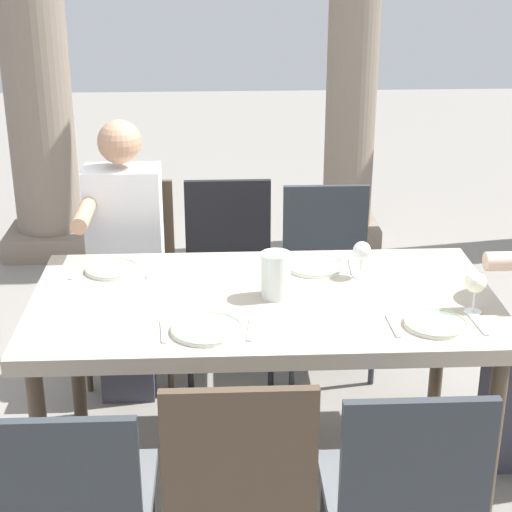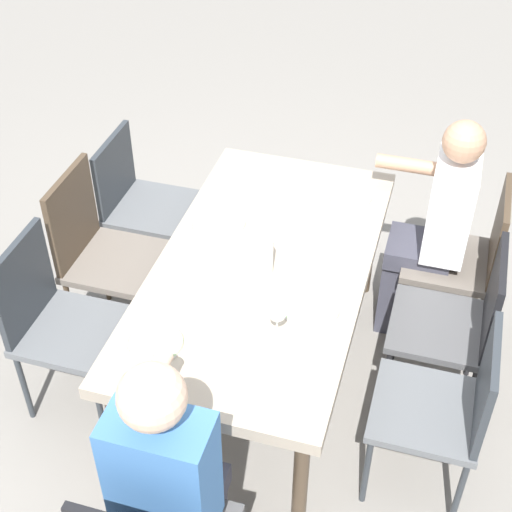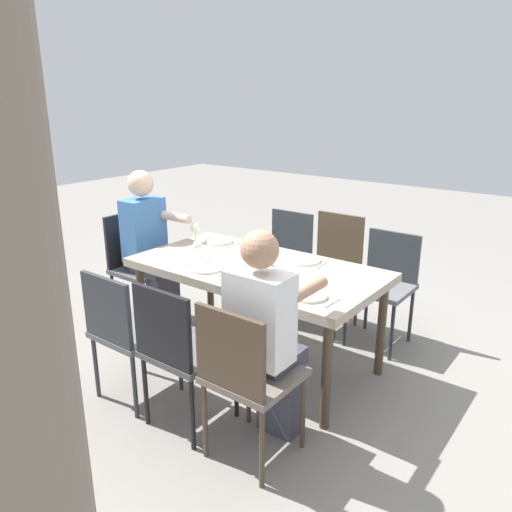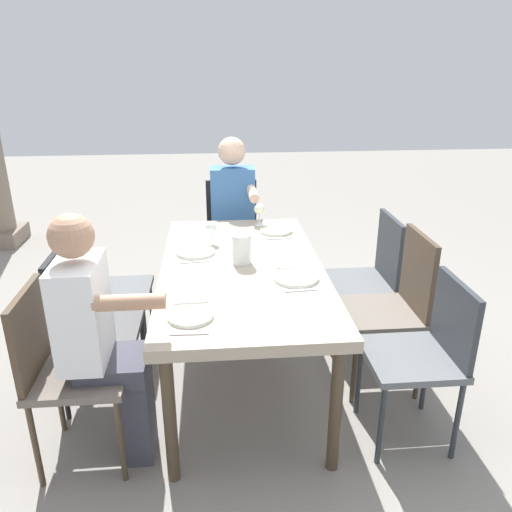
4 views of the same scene
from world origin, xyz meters
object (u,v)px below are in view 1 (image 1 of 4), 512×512
at_px(wine_glass_2, 362,252).
at_px(dining_table, 264,312).
at_px(chair_mid_north, 229,262).
at_px(stone_column_centre, 355,19).
at_px(plate_1, 207,329).
at_px(wine_glass_3, 476,283).
at_px(chair_east_south, 403,493).
at_px(plate_2, 315,266).
at_px(stone_column_near, 32,31).
at_px(chair_east_north, 327,265).
at_px(plate_0, 112,269).
at_px(plate_3, 436,323).
at_px(chair_west_south, 74,501).
at_px(chair_west_north, 130,263).
at_px(diner_woman_green, 124,251).
at_px(water_pitcher, 276,277).
at_px(chair_mid_south, 239,490).

bearing_deg(wine_glass_2, dining_table, -156.53).
bearing_deg(chair_mid_north, stone_column_centre, 62.68).
relative_size(plate_1, wine_glass_3, 1.58).
xyz_separation_m(chair_east_south, plate_2, (-0.13, 1.15, 0.24)).
bearing_deg(stone_column_near, chair_east_north, -43.85).
bearing_deg(stone_column_centre, wine_glass_2, -97.51).
relative_size(plate_0, plate_3, 0.96).
height_order(chair_east_south, wine_glass_2, chair_east_south).
bearing_deg(plate_0, dining_table, -24.69).
bearing_deg(plate_1, wine_glass_2, 36.47).
distance_m(chair_west_south, plate_2, 1.43).
bearing_deg(plate_1, chair_west_north, 108.29).
distance_m(chair_mid_north, wine_glass_3, 1.40).
bearing_deg(diner_woman_green, stone_column_centre, 53.84).
bearing_deg(stone_column_near, water_pitcher, -61.54).
bearing_deg(plate_0, chair_east_north, 32.18).
bearing_deg(stone_column_centre, stone_column_near, -180.00).
relative_size(chair_east_south, plate_1, 3.62).
distance_m(chair_west_north, stone_column_near, 1.95).
height_order(dining_table, diner_woman_green, diner_woman_green).
distance_m(plate_2, water_pitcher, 0.33).
xyz_separation_m(dining_table, diner_woman_green, (-0.60, 0.69, -0.01)).
height_order(chair_east_south, plate_3, chair_east_south).
relative_size(chair_west_south, chair_mid_south, 0.92).
distance_m(chair_east_south, wine_glass_2, 1.11).
bearing_deg(chair_west_north, water_pitcher, -53.90).
height_order(chair_west_north, wine_glass_3, same).
xyz_separation_m(stone_column_centre, wine_glass_2, (-0.30, -2.29, -0.64)).
bearing_deg(chair_mid_north, chair_west_north, -179.90).
bearing_deg(chair_east_south, chair_mid_south, -179.80).
distance_m(diner_woman_green, stone_column_near, 2.05).
height_order(chair_mid_south, stone_column_centre, stone_column_centre).
bearing_deg(chair_mid_north, plate_1, -94.52).
relative_size(plate_1, plate_3, 1.12).
relative_size(chair_west_north, wine_glass_3, 5.74).
bearing_deg(wine_glass_3, plate_1, -173.73).
distance_m(chair_east_south, diner_woman_green, 1.85).
height_order(chair_mid_south, plate_3, chair_mid_south).
xyz_separation_m(chair_mid_north, plate_2, (0.35, -0.61, 0.23)).
distance_m(plate_1, plate_2, 0.70).
relative_size(chair_west_south, diner_woman_green, 0.69).
xyz_separation_m(plate_0, wine_glass_3, (1.35, -0.45, 0.11)).
distance_m(chair_mid_north, plate_0, 0.80).
bearing_deg(chair_mid_south, chair_west_south, 179.04).
height_order(chair_west_north, diner_woman_green, diner_woman_green).
xyz_separation_m(wine_glass_2, plate_3, (0.19, -0.44, -0.10)).
distance_m(chair_west_north, wine_glass_2, 1.26).
bearing_deg(diner_woman_green, dining_table, -49.12).
bearing_deg(stone_column_near, chair_mid_north, -53.56).
distance_m(dining_table, plate_3, 0.65).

